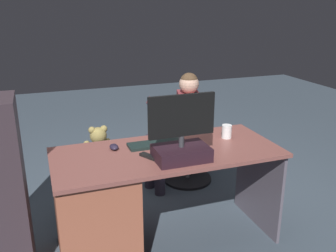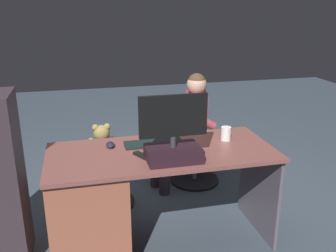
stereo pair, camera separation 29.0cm
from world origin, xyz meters
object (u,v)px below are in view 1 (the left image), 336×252
monitor (181,142)px  person (181,121)px  teddy_bear (99,146)px  visitor_chair (188,157)px  keyboard (157,144)px  tv_remote (149,157)px  computer_mouse (114,147)px  office_chair_teddy (101,183)px  cup (227,131)px  desk (111,204)px

monitor → person: bearing=-111.6°
teddy_bear → visitor_chair: bearing=-165.4°
keyboard → tv_remote: (0.12, 0.20, -0.00)m
tv_remote → teddy_bear: same height
computer_mouse → office_chair_teddy: bearing=-86.7°
cup → computer_mouse: bearing=-4.0°
computer_mouse → person: (-0.79, -0.72, -0.12)m
desk → computer_mouse: size_ratio=16.38×
monitor → cup: 0.55m
office_chair_teddy → teddy_bear: 0.34m
cup → desk: bearing=5.6°
desk → person: bearing=-134.7°
computer_mouse → visitor_chair: 1.26m
office_chair_teddy → keyboard: bearing=123.0°
tv_remote → cup: bearing=166.1°
teddy_bear → cup: bearing=147.2°
tv_remote → teddy_bear: (0.22, -0.74, -0.17)m
office_chair_teddy → computer_mouse: bearing=93.3°
tv_remote → office_chair_teddy: tv_remote is taller
desk → teddy_bear: size_ratio=4.89×
monitor → office_chair_teddy: size_ratio=0.86×
tv_remote → keyboard: bearing=-148.8°
computer_mouse → desk: bearing=64.3°
cup → teddy_bear: size_ratio=0.32×
desk → tv_remote: bearing=163.7°
tv_remote → monitor: bearing=125.4°
teddy_bear → person: bearing=-165.4°
tv_remote → office_chair_teddy: (0.22, -0.72, -0.51)m
keyboard → office_chair_teddy: size_ratio=0.82×
tv_remote → office_chair_teddy: size_ratio=0.29×
visitor_chair → person: bearing=15.3°
computer_mouse → tv_remote: computer_mouse is taller
cup → tv_remote: bearing=14.2°
teddy_bear → office_chair_teddy: bearing=90.0°
monitor → tv_remote: (0.19, -0.09, -0.11)m
desk → keyboard: (-0.38, -0.13, 0.35)m
office_chair_teddy → monitor: bearing=116.4°
monitor → computer_mouse: bearing=-40.4°
desk → monitor: bearing=159.2°
monitor → keyboard: 0.32m
office_chair_teddy → person: bearing=-164.7°
computer_mouse → keyboard: bearing=175.5°
computer_mouse → tv_remote: (-0.19, 0.23, -0.01)m
office_chair_teddy → teddy_bear: bearing=-90.0°
office_chair_teddy → person: 0.94m
keyboard → teddy_bear: size_ratio=1.31×
computer_mouse → person: person is taller
keyboard → teddy_bear: keyboard is taller
keyboard → tv_remote: 0.24m
keyboard → office_chair_teddy: bearing=-57.0°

